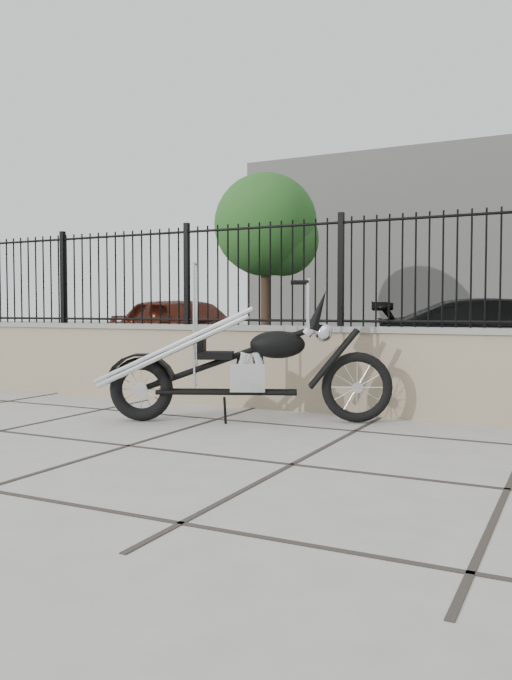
{
  "coord_description": "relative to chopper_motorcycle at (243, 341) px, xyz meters",
  "views": [
    {
      "loc": [
        3.43,
        -4.46,
        1.16
      ],
      "look_at": [
        0.31,
        1.78,
        0.83
      ],
      "focal_mm": 35.0,
      "sensor_mm": 36.0,
      "label": 1
    }
  ],
  "objects": [
    {
      "name": "ground_plane",
      "position": [
        -0.31,
        -1.48,
        -0.83
      ],
      "size": [
        90.0,
        90.0,
        0.0
      ],
      "primitive_type": "plane",
      "color": "#99968E",
      "rests_on": "ground"
    },
    {
      "name": "parking_lot",
      "position": [
        -0.31,
        11.02,
        -0.83
      ],
      "size": [
        30.0,
        30.0,
        0.0
      ],
      "primitive_type": "plane",
      "color": "black",
      "rests_on": "ground"
    },
    {
      "name": "retaining_wall",
      "position": [
        -0.31,
        1.02,
        -0.35
      ],
      "size": [
        14.0,
        0.36,
        0.96
      ],
      "primitive_type": "cube",
      "color": "gray",
      "rests_on": "ground_plane"
    },
    {
      "name": "iron_fence",
      "position": [
        -0.31,
        1.02,
        0.73
      ],
      "size": [
        14.0,
        0.08,
        1.2
      ],
      "primitive_type": "cube",
      "color": "black",
      "rests_on": "retaining_wall"
    },
    {
      "name": "background_building",
      "position": [
        -0.31,
        25.02,
        3.17
      ],
      "size": [
        22.0,
        6.0,
        8.0
      ],
      "primitive_type": "cube",
      "color": "beige",
      "rests_on": "ground_plane"
    },
    {
      "name": "chopper_motorcycle",
      "position": [
        0.0,
        0.0,
        0.0
      ],
      "size": [
        2.72,
        1.54,
        1.65
      ],
      "primitive_type": null,
      "rotation": [
        0.0,
        0.0,
        0.41
      ],
      "color": "black",
      "rests_on": "ground_plane"
    },
    {
      "name": "car_red",
      "position": [
        -4.06,
        5.22,
        -0.11
      ],
      "size": [
        4.5,
        3.26,
        1.43
      ],
      "primitive_type": "imported",
      "rotation": [
        0.0,
        0.0,
        1.14
      ],
      "color": "#401209",
      "rests_on": "parking_lot"
    },
    {
      "name": "bollard_a",
      "position": [
        -3.01,
        2.84,
        -0.4
      ],
      "size": [
        0.11,
        0.11,
        0.85
      ],
      "primitive_type": "cylinder",
      "rotation": [
        0.0,
        0.0,
        0.07
      ],
      "color": "#0C2FBC",
      "rests_on": "ground_plane"
    },
    {
      "name": "tree_left",
      "position": [
        -6.99,
        15.07,
        3.43
      ],
      "size": [
        3.6,
        3.6,
        6.07
      ],
      "rotation": [
        0.0,
        0.0,
        -0.02
      ],
      "color": "#382619",
      "rests_on": "ground_plane"
    }
  ]
}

